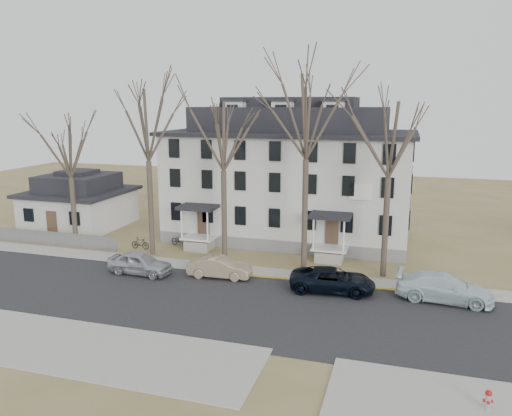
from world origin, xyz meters
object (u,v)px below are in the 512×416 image
(car_navy, at_px, (332,281))
(bicycle_right, at_px, (140,244))
(car_tan, at_px, (220,268))
(fire_hydrant, at_px, (488,400))
(tree_bungalow, at_px, (69,148))
(tree_mid_right, at_px, (391,134))
(tree_far_left, at_px, (147,120))
(tree_mid_left, at_px, (223,131))
(car_silver, at_px, (140,264))
(boarding_house, at_px, (289,176))
(bicycle_left, at_px, (180,241))
(car_white, at_px, (444,288))
(tree_center, at_px, (307,110))
(small_house, at_px, (80,203))

(car_navy, bearing_deg, bicycle_right, 69.12)
(car_tan, bearing_deg, fire_hydrant, -129.85)
(tree_bungalow, bearing_deg, car_navy, -10.30)
(tree_mid_right, height_order, tree_bungalow, tree_mid_right)
(tree_far_left, distance_m, tree_mid_left, 6.05)
(tree_far_left, bearing_deg, car_silver, -72.09)
(boarding_house, distance_m, bicycle_right, 13.76)
(tree_far_left, relative_size, bicycle_right, 8.66)
(car_tan, distance_m, fire_hydrant, 18.74)
(car_tan, height_order, car_navy, car_navy)
(car_navy, relative_size, bicycle_left, 2.96)
(car_silver, relative_size, bicycle_right, 2.83)
(car_white, bearing_deg, car_silver, 97.14)
(tree_far_left, distance_m, tree_mid_right, 17.52)
(tree_center, xyz_separation_m, car_white, (9.17, -3.54, -10.28))
(small_house, distance_m, fire_hydrant, 39.11)
(boarding_house, relative_size, bicycle_right, 13.13)
(tree_mid_right, distance_m, car_white, 10.17)
(boarding_house, bearing_deg, bicycle_right, -145.09)
(car_tan, distance_m, car_navy, 7.67)
(tree_mid_left, relative_size, tree_mid_right, 1.00)
(boarding_house, xyz_separation_m, car_tan, (-2.05, -11.69, -4.67))
(car_tan, bearing_deg, small_house, 57.75)
(small_house, bearing_deg, tree_mid_left, -20.03)
(tree_center, bearing_deg, fire_hydrant, -55.28)
(tree_bungalow, relative_size, bicycle_right, 6.80)
(car_white, bearing_deg, boarding_house, 50.56)
(tree_mid_right, bearing_deg, bicycle_right, 177.60)
(tree_mid_left, height_order, fire_hydrant, tree_mid_left)
(tree_center, xyz_separation_m, car_navy, (2.60, -3.93, -10.35))
(car_white, bearing_deg, car_tan, 94.39)
(fire_hydrant, bearing_deg, car_tan, 143.93)
(tree_bungalow, distance_m, car_navy, 23.17)
(tree_mid_left, distance_m, car_navy, 12.97)
(tree_bungalow, relative_size, car_silver, 2.40)
(tree_center, distance_m, car_tan, 12.07)
(tree_mid_left, bearing_deg, small_house, 159.97)
(bicycle_left, bearing_deg, car_silver, -160.74)
(tree_far_left, bearing_deg, tree_mid_right, 0.00)
(small_house, relative_size, tree_bungalow, 0.81)
(car_navy, relative_size, fire_hydrant, 6.05)
(small_house, xyz_separation_m, tree_far_left, (11.00, -6.20, 8.09))
(boarding_house, xyz_separation_m, small_house, (-20.00, -1.96, -3.13))
(bicycle_right, bearing_deg, car_navy, -104.84)
(boarding_house, xyz_separation_m, tree_center, (3.00, -8.15, 5.71))
(bicycle_left, bearing_deg, car_white, -89.88)
(tree_mid_right, relative_size, bicycle_right, 8.04)
(tree_center, xyz_separation_m, bicycle_left, (-10.84, 2.48, -10.62))
(car_tan, relative_size, car_white, 0.77)
(tree_mid_right, xyz_separation_m, bicycle_right, (-19.04, 0.80, -9.13))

